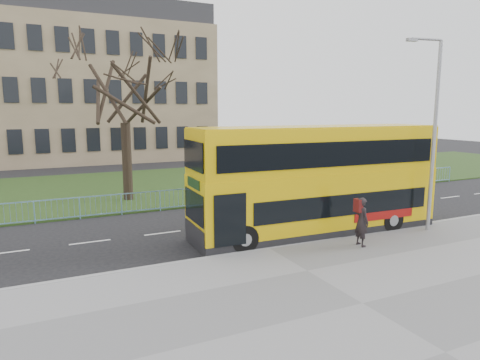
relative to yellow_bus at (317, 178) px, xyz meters
The scene contains 10 objects.
ground 3.88m from the yellow_bus, behind, with size 120.00×120.00×0.00m, color black.
pavement 7.46m from the yellow_bus, 115.06° to the right, with size 80.00×10.50×0.12m, color slate.
kerb 4.01m from the yellow_bus, 158.13° to the right, with size 80.00×0.20×0.14m, color gray.
grass_verge 15.14m from the yellow_bus, 101.55° to the left, with size 80.00×15.40×0.08m, color #223814.
guard_railing 7.80m from the yellow_bus, 113.31° to the left, with size 40.00×0.12×1.10m, color #6CA1C0, non-canonical shape.
bare_tree 12.32m from the yellow_bus, 120.08° to the left, with size 7.46×7.46×10.66m, color black, non-canonical shape.
civic_building 36.53m from the yellow_bus, 102.74° to the left, with size 30.00×15.00×14.00m, color #7E6C50.
yellow_bus is the anchor object (origin of this frame).
pedestrian 2.86m from the yellow_bus, 82.02° to the right, with size 0.69×0.45×1.90m, color black.
street_lamp 5.26m from the yellow_bus, 23.95° to the right, with size 1.69×0.44×8.03m.
Camera 1 is at (-7.66, -15.14, 5.29)m, focal length 32.00 mm.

